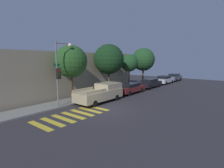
{
  "coord_description": "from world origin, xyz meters",
  "views": [
    {
      "loc": [
        -10.77,
        -9.53,
        4.27
      ],
      "look_at": [
        3.9,
        2.1,
        1.6
      ],
      "focal_mm": 28.0,
      "sensor_mm": 36.0,
      "label": 1
    }
  ],
  "objects": [
    {
      "name": "tree_far_end",
      "position": [
        10.9,
        4.44,
        3.7
      ],
      "size": [
        2.54,
        2.54,
        4.99
      ],
      "color": "brown",
      "rests_on": "ground"
    },
    {
      "name": "pickup_truck",
      "position": [
        2.13,
        2.1,
        0.9
      ],
      "size": [
        5.28,
        2.07,
        1.78
      ],
      "color": "tan",
      "rests_on": "ground"
    },
    {
      "name": "sedan_near_corner",
      "position": [
        7.55,
        2.1,
        0.69
      ],
      "size": [
        4.67,
        1.81,
        1.29
      ],
      "color": "maroon",
      "rests_on": "ground"
    },
    {
      "name": "tree_behind_truck",
      "position": [
        15.18,
        4.44,
        4.2
      ],
      "size": [
        3.74,
        3.74,
        6.08
      ],
      "color": "brown",
      "rests_on": "ground"
    },
    {
      "name": "sedan_tail_of_row",
      "position": [
        23.64,
        2.1,
        0.75
      ],
      "size": [
        4.36,
        1.78,
        1.42
      ],
      "color": "#4C5156",
      "rests_on": "ground"
    },
    {
      "name": "tree_near_corner",
      "position": [
        0.32,
        4.44,
        4.03
      ],
      "size": [
        3.22,
        3.22,
        5.66
      ],
      "color": "#42301E",
      "rests_on": "ground"
    },
    {
      "name": "sedan_far_end",
      "position": [
        18.66,
        2.1,
        0.74
      ],
      "size": [
        4.39,
        1.85,
        1.42
      ],
      "color": "silver",
      "rests_on": "ground"
    },
    {
      "name": "ground_plane",
      "position": [
        0.0,
        0.0,
        0.0
      ],
      "size": [
        60.0,
        60.0,
        0.0
      ],
      "primitive_type": "plane",
      "color": "#2D2B30"
    },
    {
      "name": "crosswalk",
      "position": [
        -2.54,
        0.8,
        0.0
      ],
      "size": [
        5.81,
        2.6,
        0.0
      ],
      "color": "gold",
      "rests_on": "ground"
    },
    {
      "name": "building_row",
      "position": [
        0.0,
        8.97,
        2.53
      ],
      "size": [
        26.0,
        6.0,
        5.07
      ],
      "primitive_type": "cube",
      "color": "gray",
      "rests_on": "ground"
    },
    {
      "name": "traffic_light_pole",
      "position": [
        -1.67,
        3.37,
        3.63
      ],
      "size": [
        1.98,
        0.56,
        5.77
      ],
      "color": "slate",
      "rests_on": "ground"
    },
    {
      "name": "sedan_middle",
      "position": [
        13.15,
        2.1,
        0.72
      ],
      "size": [
        4.69,
        1.76,
        1.35
      ],
      "color": "black",
      "rests_on": "ground"
    },
    {
      "name": "tree_midblock",
      "position": [
        6.22,
        4.44,
        4.25
      ],
      "size": [
        3.75,
        3.75,
        6.13
      ],
      "color": "#4C3823",
      "rests_on": "ground"
    },
    {
      "name": "sidewalk",
      "position": [
        0.0,
        4.38,
        0.07
      ],
      "size": [
        26.0,
        2.37,
        0.14
      ],
      "primitive_type": "cube",
      "color": "slate",
      "rests_on": "ground"
    }
  ]
}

